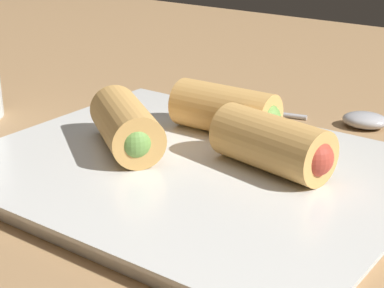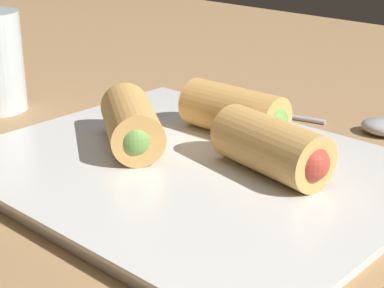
# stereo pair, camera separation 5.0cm
# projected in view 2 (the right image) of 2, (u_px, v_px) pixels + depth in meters

# --- Properties ---
(table_surface) EXTENTS (1.80, 1.40, 0.02)m
(table_surface) POSITION_uv_depth(u_px,v_px,m) (148.00, 188.00, 0.51)
(table_surface) COLOR #A87F54
(table_surface) RESTS_ON ground
(serving_plate) EXTENTS (0.33, 0.27, 0.01)m
(serving_plate) POSITION_uv_depth(u_px,v_px,m) (192.00, 173.00, 0.49)
(serving_plate) COLOR silver
(serving_plate) RESTS_ON table_surface
(roll_front_left) EXTENTS (0.10, 0.06, 0.04)m
(roll_front_left) POSITION_uv_depth(u_px,v_px,m) (275.00, 148.00, 0.47)
(roll_front_left) COLOR #DBA356
(roll_front_left) RESTS_ON serving_plate
(roll_front_right) EXTENTS (0.10, 0.04, 0.04)m
(roll_front_right) POSITION_uv_depth(u_px,v_px,m) (238.00, 112.00, 0.54)
(roll_front_right) COLOR #DBA356
(roll_front_right) RESTS_ON serving_plate
(roll_back_left) EXTENTS (0.10, 0.09, 0.04)m
(roll_back_left) POSITION_uv_depth(u_px,v_px,m) (132.00, 124.00, 0.51)
(roll_back_left) COLOR #DBA356
(roll_back_left) RESTS_ON serving_plate
(spoon) EXTENTS (0.20, 0.07, 0.01)m
(spoon) POSITION_uv_depth(u_px,v_px,m) (368.00, 125.00, 0.60)
(spoon) COLOR #B2B2B7
(spoon) RESTS_ON table_surface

